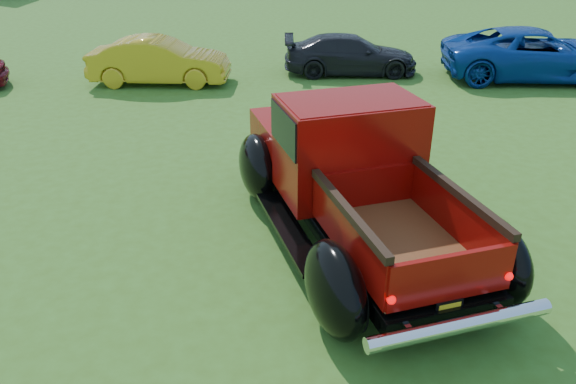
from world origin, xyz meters
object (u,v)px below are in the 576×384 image
at_px(pickup_truck, 347,169).
at_px(show_car_grey, 350,54).
at_px(show_car_blue, 535,54).
at_px(show_car_yellow, 159,61).

relative_size(pickup_truck, show_car_grey, 1.47).
distance_m(pickup_truck, show_car_blue, 10.87).
bearing_deg(show_car_grey, show_car_blue, -96.86).
bearing_deg(show_car_yellow, pickup_truck, -149.04).
distance_m(pickup_truck, show_car_grey, 9.46).
bearing_deg(show_car_grey, show_car_yellow, 100.77).
distance_m(show_car_yellow, show_car_blue, 11.03).
relative_size(show_car_grey, show_car_blue, 0.76).
xyz_separation_m(show_car_yellow, show_car_grey, (5.72, 0.30, -0.07)).
bearing_deg(pickup_truck, show_car_grey, 66.81).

